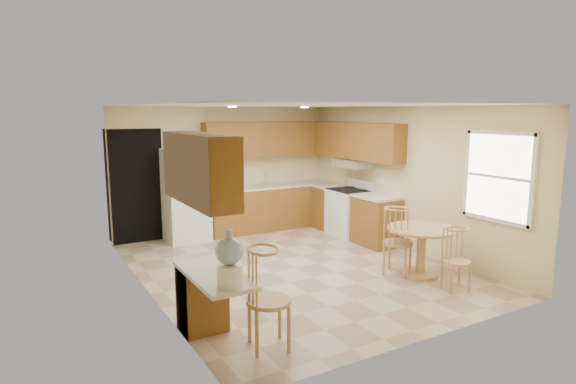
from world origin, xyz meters
TOP-DOWN VIEW (x-y plane):
  - floor at (0.00, 0.00)m, footprint 5.50×5.50m
  - ceiling at (0.00, 0.00)m, footprint 4.50×5.50m
  - wall_back at (0.00, 2.75)m, footprint 4.50×0.02m
  - wall_front at (0.00, -2.75)m, footprint 4.50×0.02m
  - wall_left at (-2.25, 0.00)m, footprint 0.02×5.50m
  - wall_right at (2.25, 0.00)m, footprint 0.02×5.50m
  - doorway at (-1.75, 2.73)m, footprint 0.90×0.02m
  - base_cab_back at (0.88, 2.45)m, footprint 2.75×0.60m
  - counter_back at (0.88, 2.45)m, footprint 2.75×0.63m
  - base_cab_right_a at (1.95, 1.85)m, footprint 0.60×0.59m
  - counter_right_a at (1.95, 1.85)m, footprint 0.63×0.59m
  - base_cab_right_b at (1.95, 0.40)m, footprint 0.60×0.80m
  - counter_right_b at (1.95, 0.40)m, footprint 0.63×0.80m
  - upper_cab_back at (0.88, 2.58)m, footprint 2.75×0.33m
  - upper_cab_right at (2.08, 1.21)m, footprint 0.33×2.42m
  - upper_cab_left at (-2.08, -1.60)m, footprint 0.33×1.40m
  - sink at (0.85, 2.45)m, footprint 0.78×0.44m
  - range_hood at (2.00, 1.18)m, footprint 0.50×0.76m
  - desk_pedestal at (-2.00, -1.32)m, footprint 0.48×0.42m
  - desk_top at (-2.00, -1.70)m, footprint 0.50×1.20m
  - window at (2.23, -1.85)m, footprint 0.06×1.12m
  - can_light_a at (-0.50, 1.20)m, footprint 0.14×0.14m
  - can_light_b at (0.90, 1.20)m, footprint 0.14×0.14m
  - refrigerator at (-0.95, 2.40)m, footprint 0.76×0.74m
  - stove at (1.92, 1.18)m, footprint 0.65×0.76m
  - dining_table at (1.40, -1.25)m, footprint 1.00×1.00m
  - chair_table_a at (1.17, -1.10)m, footprint 0.45×0.56m
  - chair_table_b at (1.40, -1.98)m, footprint 0.37×0.41m
  - chair_desk at (-1.55, -2.15)m, footprint 0.46×0.60m
  - water_crock at (-2.00, -2.11)m, footprint 0.27×0.27m

SIDE VIEW (x-z plane):
  - floor at x=0.00m, z-range 0.00..0.00m
  - desk_pedestal at x=-2.00m, z-range 0.00..0.72m
  - base_cab_back at x=0.88m, z-range 0.00..0.87m
  - base_cab_right_a at x=1.95m, z-range 0.00..0.87m
  - base_cab_right_b at x=1.95m, z-range 0.00..0.87m
  - stove at x=1.92m, z-range -0.08..1.01m
  - dining_table at x=1.40m, z-range 0.11..0.85m
  - chair_table_b at x=1.40m, z-range 0.09..0.94m
  - chair_table_a at x=1.17m, z-range 0.11..1.12m
  - chair_desk at x=-1.55m, z-range 0.12..1.17m
  - desk_top at x=-2.00m, z-range 0.73..0.77m
  - refrigerator at x=-0.95m, z-range 0.00..1.73m
  - counter_back at x=0.88m, z-range 0.87..0.91m
  - counter_right_a at x=1.95m, z-range 0.87..0.91m
  - counter_right_b at x=1.95m, z-range 0.87..0.91m
  - sink at x=0.85m, z-range 0.91..0.92m
  - water_crock at x=-2.00m, z-range 0.74..1.30m
  - doorway at x=-1.75m, z-range 0.00..2.10m
  - wall_back at x=0.00m, z-range 0.00..2.50m
  - wall_front at x=0.00m, z-range 0.00..2.50m
  - wall_left at x=-2.25m, z-range 0.00..2.50m
  - wall_right at x=2.25m, z-range 0.00..2.50m
  - range_hood at x=2.00m, z-range 1.35..1.49m
  - window at x=2.23m, z-range 0.85..2.15m
  - upper_cab_back at x=0.88m, z-range 1.50..2.20m
  - upper_cab_right at x=2.08m, z-range 1.50..2.20m
  - upper_cab_left at x=-2.08m, z-range 1.50..2.20m
  - can_light_a at x=-0.50m, z-range 2.48..2.49m
  - can_light_b at x=0.90m, z-range 2.48..2.49m
  - ceiling at x=0.00m, z-range 2.49..2.51m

